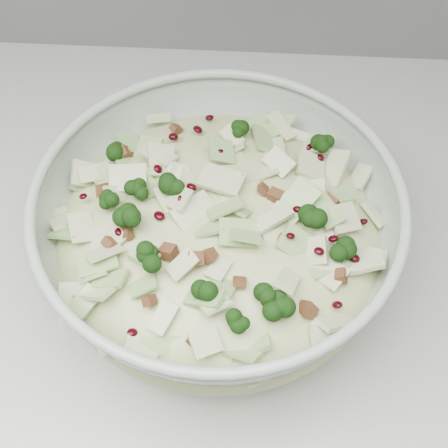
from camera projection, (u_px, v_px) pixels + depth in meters
name	position (u px, v px, depth m)	size (l,w,h in m)	color
counter	(290.00, 363.00, 1.08)	(3.60, 0.60, 0.90)	beige
mixing_bowl	(218.00, 236.00, 0.61)	(0.38, 0.38, 0.14)	#A3B3A7
salad	(218.00, 223.00, 0.59)	(0.35, 0.35, 0.14)	#C6C98A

